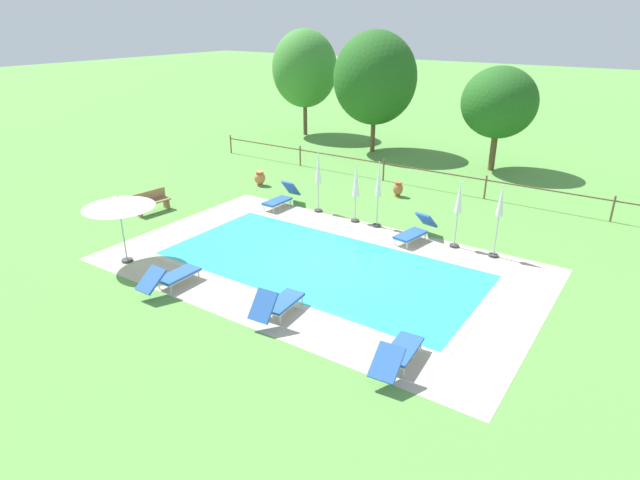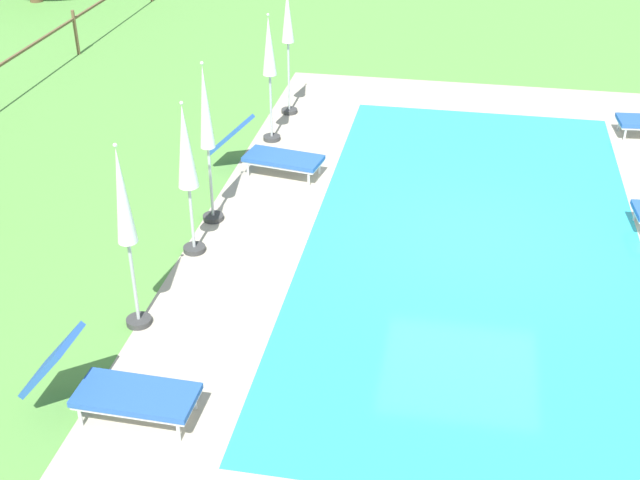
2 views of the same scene
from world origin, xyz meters
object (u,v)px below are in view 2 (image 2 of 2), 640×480
object	(u,v)px
sun_lounger_south_near_corner	(112,386)
patio_umbrella_closed_row_mid_west	(288,30)
patio_umbrella_closed_row_centre	(269,58)
sun_lounger_north_near_steps	(268,152)
patio_umbrella_closed_row_east	(186,156)
patio_umbrella_closed_row_mid_east	(206,123)
patio_umbrella_closed_row_west	(124,212)

from	to	relation	value
sun_lounger_south_near_corner	patio_umbrella_closed_row_mid_west	xyz separation A→B (m)	(8.92, -0.00, 1.28)
sun_lounger_south_near_corner	patio_umbrella_closed_row_centre	xyz separation A→B (m)	(7.54, 0.03, 1.18)
sun_lounger_north_near_steps	patio_umbrella_closed_row_east	world-z (taller)	patio_umbrella_closed_row_east
patio_umbrella_closed_row_mid_east	patio_umbrella_closed_row_east	xyz separation A→B (m)	(-0.96, -0.00, -0.09)
sun_lounger_south_near_corner	patio_umbrella_closed_row_mid_west	size ratio (longest dim) A/B	0.75
patio_umbrella_closed_row_east	patio_umbrella_closed_row_mid_east	bearing A→B (deg)	0.26
patio_umbrella_closed_row_east	patio_umbrella_closed_row_centre	bearing A→B (deg)	-2.54
sun_lounger_north_near_steps	patio_umbrella_closed_row_west	xyz separation A→B (m)	(-4.55, 0.59, 1.23)
sun_lounger_north_near_steps	sun_lounger_south_near_corner	world-z (taller)	sun_lounger_south_near_corner
patio_umbrella_closed_row_mid_east	patio_umbrella_closed_row_west	bearing A→B (deg)	177.15
patio_umbrella_closed_row_centre	sun_lounger_south_near_corner	bearing A→B (deg)	-179.74
sun_lounger_south_near_corner	patio_umbrella_closed_row_east	xyz separation A→B (m)	(3.44, 0.22, 1.12)
sun_lounger_north_near_steps	patio_umbrella_closed_row_mid_west	bearing A→B (deg)	4.82
sun_lounger_south_near_corner	patio_umbrella_closed_row_mid_east	bearing A→B (deg)	2.87
sun_lounger_north_near_steps	patio_umbrella_closed_row_mid_east	distance (m)	2.20
patio_umbrella_closed_row_mid_east	patio_umbrella_closed_row_mid_west	bearing A→B (deg)	-2.81
sun_lounger_north_near_steps	patio_umbrella_closed_row_east	xyz separation A→B (m)	(-2.73, 0.45, 1.13)
patio_umbrella_closed_row_east	sun_lounger_north_near_steps	bearing A→B (deg)	-9.34
sun_lounger_north_near_steps	patio_umbrella_closed_row_west	size ratio (longest dim) A/B	0.81
patio_umbrella_closed_row_west	sun_lounger_north_near_steps	bearing A→B (deg)	-7.40
sun_lounger_north_near_steps	patio_umbrella_closed_row_mid_east	xyz separation A→B (m)	(-1.78, 0.45, 1.22)
patio_umbrella_closed_row_east	sun_lounger_south_near_corner	bearing A→B (deg)	-176.41
sun_lounger_north_near_steps	patio_umbrella_closed_row_east	distance (m)	2.99
patio_umbrella_closed_row_centre	patio_umbrella_closed_row_east	world-z (taller)	patio_umbrella_closed_row_centre
sun_lounger_north_near_steps	patio_umbrella_closed_row_mid_west	world-z (taller)	patio_umbrella_closed_row_mid_west
patio_umbrella_closed_row_west	patio_umbrella_closed_row_mid_east	size ratio (longest dim) A/B	0.98
patio_umbrella_closed_row_mid_west	sun_lounger_north_near_steps	bearing A→B (deg)	-175.18
patio_umbrella_closed_row_west	patio_umbrella_closed_row_centre	world-z (taller)	patio_umbrella_closed_row_west
patio_umbrella_closed_row_mid_west	patio_umbrella_closed_row_east	world-z (taller)	patio_umbrella_closed_row_mid_west
patio_umbrella_closed_row_mid_east	sun_lounger_south_near_corner	bearing A→B (deg)	-177.13
sun_lounger_north_near_steps	patio_umbrella_closed_row_east	size ratio (longest dim) A/B	0.87
patio_umbrella_closed_row_mid_east	patio_umbrella_closed_row_east	world-z (taller)	patio_umbrella_closed_row_mid_east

